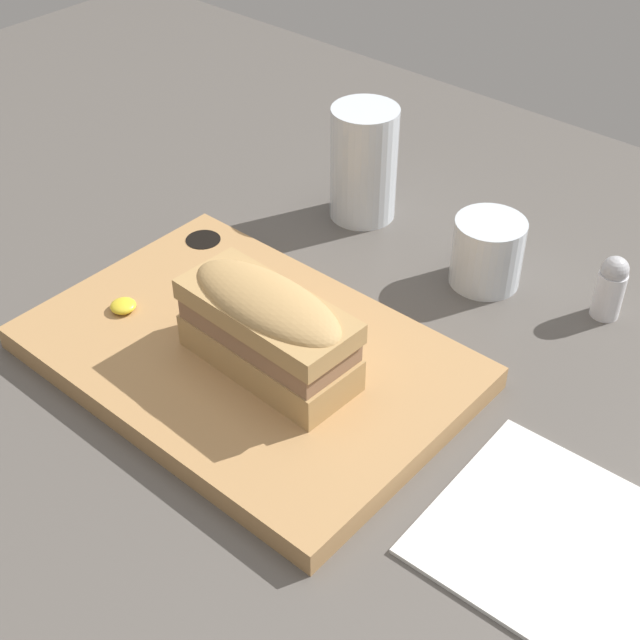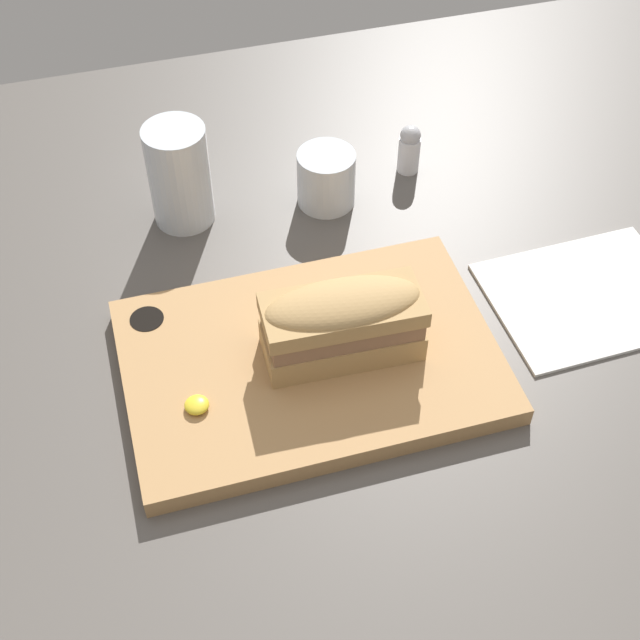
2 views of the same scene
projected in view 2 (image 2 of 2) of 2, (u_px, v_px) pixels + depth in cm
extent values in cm
cube|color=#56514C|center=(358.00, 347.00, 95.87)|extent=(186.50, 119.84, 2.00)
cube|color=tan|center=(310.00, 360.00, 91.86)|extent=(38.00, 25.81, 2.27)
cylinder|color=black|center=(147.00, 322.00, 94.54)|extent=(3.61, 3.61, 1.14)
cube|color=tan|center=(342.00, 340.00, 90.17)|extent=(16.16, 7.44, 3.17)
cube|color=#936B4C|center=(342.00, 323.00, 88.26)|extent=(15.51, 7.14, 1.96)
cube|color=tan|center=(343.00, 310.00, 86.82)|extent=(16.16, 7.44, 1.90)
ellipsoid|color=tan|center=(343.00, 304.00, 86.23)|extent=(15.84, 7.29, 2.85)
ellipsoid|color=yellow|center=(197.00, 405.00, 86.08)|extent=(2.42, 2.42, 0.97)
cylinder|color=silver|center=(179.00, 175.00, 103.62)|extent=(7.30, 7.30, 12.77)
cylinder|color=silver|center=(183.00, 197.00, 106.09)|extent=(6.42, 6.42, 5.74)
cylinder|color=silver|center=(326.00, 178.00, 107.71)|extent=(7.08, 7.08, 7.06)
cylinder|color=black|center=(326.00, 183.00, 108.22)|extent=(6.37, 6.37, 5.30)
cube|color=white|center=(587.00, 296.00, 99.19)|extent=(21.92, 17.59, 0.40)
cylinder|color=white|center=(409.00, 154.00, 112.62)|extent=(2.75, 2.75, 4.82)
sphere|color=#B7B7BC|center=(410.00, 136.00, 110.46)|extent=(2.62, 2.62, 2.62)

